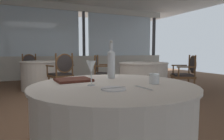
# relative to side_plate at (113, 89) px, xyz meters

# --- Properties ---
(ground_plane) EXTENTS (15.09, 15.09, 0.00)m
(ground_plane) POSITION_rel_side_plate_xyz_m (-0.11, 1.97, -0.76)
(ground_plane) COLOR brown
(window_wall_far) EXTENTS (10.81, 0.14, 2.84)m
(window_wall_far) POSITION_rel_side_plate_xyz_m (-0.11, 6.32, 0.37)
(window_wall_far) COLOR beige
(window_wall_far) RESTS_ON ground_plane
(foreground_table) EXTENTS (1.30, 1.30, 0.76)m
(foreground_table) POSITION_rel_side_plate_xyz_m (0.10, 0.20, -0.38)
(foreground_table) COLOR white
(foreground_table) RESTS_ON ground_plane
(side_plate) EXTENTS (0.17, 0.17, 0.01)m
(side_plate) POSITION_rel_side_plate_xyz_m (0.00, 0.00, 0.00)
(side_plate) COLOR white
(side_plate) RESTS_ON foreground_table
(butter_knife) EXTENTS (0.18, 0.03, 0.00)m
(butter_knife) POSITION_rel_side_plate_xyz_m (0.00, 0.00, 0.01)
(butter_knife) COLOR silver
(butter_knife) RESTS_ON foreground_table
(dinner_fork) EXTENTS (0.03, 0.19, 0.00)m
(dinner_fork) POSITION_rel_side_plate_xyz_m (0.21, -0.04, -0.00)
(dinner_fork) COLOR silver
(dinner_fork) RESTS_ON foreground_table
(water_bottle) EXTENTS (0.07, 0.07, 0.36)m
(water_bottle) POSITION_rel_side_plate_xyz_m (0.21, 0.52, 0.14)
(water_bottle) COLOR white
(water_bottle) RESTS_ON foreground_table
(wine_glass) EXTENTS (0.07, 0.07, 0.19)m
(wine_glass) POSITION_rel_side_plate_xyz_m (-0.09, 0.21, 0.13)
(wine_glass) COLOR white
(wine_glass) RESTS_ON foreground_table
(water_tumbler) EXTENTS (0.08, 0.08, 0.08)m
(water_tumbler) POSITION_rel_side_plate_xyz_m (0.40, 0.08, 0.04)
(water_tumbler) COLOR white
(water_tumbler) RESTS_ON foreground_table
(menu_book) EXTENTS (0.31, 0.28, 0.02)m
(menu_book) POSITION_rel_side_plate_xyz_m (-0.16, 0.50, 0.01)
(menu_book) COLOR #512319
(menu_book) RESTS_ON foreground_table
(background_table_0) EXTENTS (1.21, 1.21, 0.76)m
(background_table_0) POSITION_rel_side_plate_xyz_m (-0.11, 4.28, -0.38)
(background_table_0) COLOR white
(background_table_0) RESTS_ON ground_plane
(dining_chair_0_0) EXTENTS (0.62, 0.58, 0.95)m
(dining_chair_0_0) POSITION_rel_side_plate_xyz_m (-0.42, 5.26, -0.22)
(dining_chair_0_0) COLOR brown
(dining_chair_0_0) RESTS_ON ground_plane
(dining_chair_0_1) EXTENTS (0.62, 0.58, 0.98)m
(dining_chair_0_1) POSITION_rel_side_plate_xyz_m (0.21, 3.29, -0.19)
(dining_chair_0_1) COLOR brown
(dining_chair_0_1) RESTS_ON ground_plane
(background_table_1) EXTENTS (1.14, 1.14, 0.76)m
(background_table_1) POSITION_rel_side_plate_xyz_m (1.96, 2.60, -0.38)
(background_table_1) COLOR white
(background_table_1) RESTS_ON ground_plane
(dining_chair_1_0) EXTENTS (0.62, 0.65, 0.94)m
(dining_chair_1_0) POSITION_rel_side_plate_xyz_m (1.09, 3.08, -0.21)
(dining_chair_1_0) COLOR brown
(dining_chair_1_0) RESTS_ON ground_plane
(dining_chair_1_1) EXTENTS (0.62, 0.65, 0.94)m
(dining_chair_1_1) POSITION_rel_side_plate_xyz_m (2.84, 2.12, -0.21)
(dining_chair_1_1) COLOR brown
(dining_chair_1_1) RESTS_ON ground_plane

